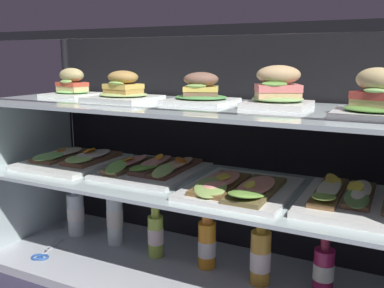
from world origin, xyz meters
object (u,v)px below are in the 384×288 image
at_px(plated_roll_sandwich_far_left, 278,91).
at_px(open_sandwich_tray_mid_right, 152,168).
at_px(plated_roll_sandwich_mid_right, 200,92).
at_px(open_sandwich_tray_left_of_center, 74,159).
at_px(open_sandwich_tray_far_left, 359,199).
at_px(juice_bottle_front_left_end, 260,257).
at_px(juice_bottle_back_left, 156,234).
at_px(juice_bottle_front_second, 324,269).
at_px(kitchen_scissors, 43,254).
at_px(juice_bottle_tucked_behind, 207,243).
at_px(plated_roll_sandwich_far_right, 123,91).
at_px(plated_roll_sandwich_near_right_corner, 72,86).
at_px(juice_bottle_near_post, 115,218).
at_px(plated_roll_sandwich_center, 376,101).
at_px(juice_bottle_front_right_end, 76,213).
at_px(open_sandwich_tray_near_left_corner, 239,187).

bearing_deg(plated_roll_sandwich_far_left, open_sandwich_tray_mid_right, -176.59).
bearing_deg(plated_roll_sandwich_mid_right, open_sandwich_tray_left_of_center, -173.66).
bearing_deg(open_sandwich_tray_left_of_center, open_sandwich_tray_far_left, -0.44).
distance_m(plated_roll_sandwich_mid_right, juice_bottle_front_left_end, 0.56).
height_order(juice_bottle_back_left, juice_bottle_front_second, juice_bottle_back_left).
bearing_deg(kitchen_scissors, juice_bottle_tucked_behind, 18.55).
relative_size(plated_roll_sandwich_far_right, juice_bottle_front_second, 1.06).
relative_size(juice_bottle_front_left_end, juice_bottle_front_second, 1.12).
distance_m(plated_roll_sandwich_near_right_corner, juice_bottle_near_post, 0.53).
distance_m(plated_roll_sandwich_center, juice_bottle_front_right_end, 1.21).
height_order(open_sandwich_tray_far_left, juice_bottle_front_left_end, open_sandwich_tray_far_left).
bearing_deg(plated_roll_sandwich_mid_right, open_sandwich_tray_far_left, -7.06).
xyz_separation_m(open_sandwich_tray_left_of_center, juice_bottle_front_second, (0.92, 0.05, -0.26)).
distance_m(plated_roll_sandwich_far_left, open_sandwich_tray_left_of_center, 0.81).
bearing_deg(open_sandwich_tray_left_of_center, plated_roll_sandwich_mid_right, 6.34).
bearing_deg(plated_roll_sandwich_near_right_corner, plated_roll_sandwich_far_left, 0.19).
bearing_deg(juice_bottle_front_right_end, plated_roll_sandwich_mid_right, 0.45).
bearing_deg(plated_roll_sandwich_near_right_corner, juice_bottle_tucked_behind, -0.22).
relative_size(juice_bottle_front_right_end, kitchen_scissors, 1.23).
height_order(plated_roll_sandwich_near_right_corner, juice_bottle_front_left_end, plated_roll_sandwich_near_right_corner).
xyz_separation_m(open_sandwich_tray_near_left_corner, kitchen_scissors, (-0.72, -0.10, -0.33)).
bearing_deg(kitchen_scissors, juice_bottle_back_left, 26.19).
distance_m(plated_roll_sandwich_near_right_corner, plated_roll_sandwich_far_left, 0.79).
bearing_deg(kitchen_scissors, open_sandwich_tray_near_left_corner, 7.55).
relative_size(plated_roll_sandwich_far_right, open_sandwich_tray_near_left_corner, 0.57).
relative_size(juice_bottle_tucked_behind, juice_bottle_front_second, 1.08).
relative_size(plated_roll_sandwich_far_left, plated_roll_sandwich_center, 0.92).
relative_size(open_sandwich_tray_near_left_corner, juice_bottle_back_left, 1.70).
height_order(open_sandwich_tray_near_left_corner, juice_bottle_front_left_end, open_sandwich_tray_near_left_corner).
xyz_separation_m(open_sandwich_tray_far_left, juice_bottle_tucked_behind, (-0.48, 0.05, -0.25)).
xyz_separation_m(plated_roll_sandwich_mid_right, open_sandwich_tray_near_left_corner, (0.18, -0.11, -0.27)).
bearing_deg(plated_roll_sandwich_center, juice_bottle_front_second, 134.85).
bearing_deg(juice_bottle_tucked_behind, open_sandwich_tray_near_left_corner, -33.59).
bearing_deg(plated_roll_sandwich_mid_right, juice_bottle_front_left_end, -8.56).
xyz_separation_m(open_sandwich_tray_mid_right, kitchen_scissors, (-0.37, -0.17, -0.33)).
bearing_deg(kitchen_scissors, juice_bottle_front_left_end, 12.50).
height_order(plated_roll_sandwich_far_right, juice_bottle_front_second, plated_roll_sandwich_far_right).
bearing_deg(open_sandwich_tray_far_left, juice_bottle_tucked_behind, 174.02).
bearing_deg(open_sandwich_tray_far_left, juice_bottle_front_second, 145.41).
distance_m(plated_roll_sandwich_mid_right, juice_bottle_near_post, 0.61).
xyz_separation_m(juice_bottle_front_right_end, juice_bottle_tucked_behind, (0.59, -0.01, -0.01)).
xyz_separation_m(juice_bottle_back_left, juice_bottle_tucked_behind, (0.20, 0.01, 0.00)).
bearing_deg(open_sandwich_tray_mid_right, plated_roll_sandwich_mid_right, 11.43).
bearing_deg(plated_roll_sandwich_mid_right, juice_bottle_near_post, -179.31).
xyz_separation_m(plated_roll_sandwich_mid_right, open_sandwich_tray_far_left, (0.51, -0.06, -0.26)).
bearing_deg(open_sandwich_tray_left_of_center, open_sandwich_tray_mid_right, 3.71).
xyz_separation_m(plated_roll_sandwich_center, open_sandwich_tray_near_left_corner, (-0.35, 0.00, -0.27)).
xyz_separation_m(juice_bottle_near_post, kitchen_scissors, (-0.18, -0.20, -0.10)).
bearing_deg(juice_bottle_front_left_end, kitchen_scissors, -167.50).
bearing_deg(open_sandwich_tray_far_left, plated_roll_sandwich_mid_right, 172.94).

